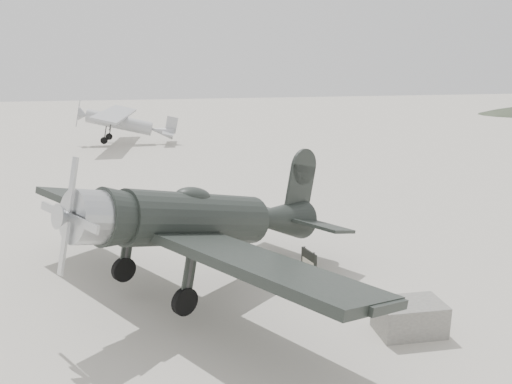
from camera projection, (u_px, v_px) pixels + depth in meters
ground at (328, 257)px, 16.85m from camera, size 160.00×160.00×0.00m
lowwing_monoplane at (207, 220)px, 13.90m from camera, size 9.90×11.49×3.98m
highwing_monoplane at (123, 120)px, 39.97m from camera, size 7.86×11.04×3.12m
equipment_block at (410, 317)px, 12.03m from camera, size 1.64×1.09×0.79m
sign_board at (309, 264)px, 14.48m from camera, size 0.21×0.78×1.14m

